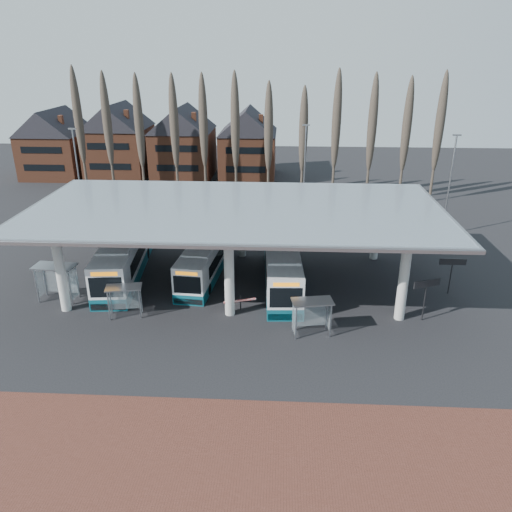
# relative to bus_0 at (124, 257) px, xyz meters

# --- Properties ---
(ground) EXTENTS (140.00, 140.00, 0.00)m
(ground) POSITION_rel_bus_0_xyz_m (9.45, -8.72, -1.65)
(ground) COLOR black
(ground) RESTS_ON ground
(brick_strip) EXTENTS (70.00, 10.00, 0.03)m
(brick_strip) POSITION_rel_bus_0_xyz_m (9.45, -20.72, -1.63)
(brick_strip) COLOR #542B21
(brick_strip) RESTS_ON ground
(station_canopy) EXTENTS (32.00, 16.00, 6.34)m
(station_canopy) POSITION_rel_bus_0_xyz_m (9.45, -0.72, 4.03)
(station_canopy) COLOR beige
(station_canopy) RESTS_ON ground
(poplar_row) EXTENTS (45.10, 1.10, 14.50)m
(poplar_row) POSITION_rel_bus_0_xyz_m (9.45, 24.28, 7.13)
(poplar_row) COLOR #473D33
(poplar_row) RESTS_ON ground
(townhouse_row) EXTENTS (36.80, 10.30, 12.25)m
(townhouse_row) POSITION_rel_bus_0_xyz_m (-6.30, 35.28, 4.29)
(townhouse_row) COLOR brown
(townhouse_row) RESTS_ON ground
(lamp_post_a) EXTENTS (0.80, 0.16, 10.17)m
(lamp_post_a) POSITION_rel_bus_0_xyz_m (-8.55, 13.28, 3.69)
(lamp_post_a) COLOR slate
(lamp_post_a) RESTS_ON ground
(lamp_post_b) EXTENTS (0.80, 0.16, 10.17)m
(lamp_post_b) POSITION_rel_bus_0_xyz_m (15.45, 17.28, 3.69)
(lamp_post_b) COLOR slate
(lamp_post_b) RESTS_ON ground
(lamp_post_c) EXTENTS (0.80, 0.16, 10.17)m
(lamp_post_c) POSITION_rel_bus_0_xyz_m (29.45, 11.28, 3.69)
(lamp_post_c) COLOR slate
(lamp_post_c) RESTS_ON ground
(bus_0) EXTENTS (3.90, 12.80, 3.50)m
(bus_0) POSITION_rel_bus_0_xyz_m (0.00, 0.00, 0.00)
(bus_0) COLOR white
(bus_0) RESTS_ON ground
(bus_1) EXTENTS (3.37, 11.20, 3.07)m
(bus_1) POSITION_rel_bus_0_xyz_m (6.74, 0.42, -0.20)
(bus_1) COLOR white
(bus_1) RESTS_ON ground
(bus_2) EXTENTS (3.20, 12.21, 3.36)m
(bus_2) POSITION_rel_bus_0_xyz_m (13.12, -0.99, -0.07)
(bus_2) COLOR white
(bus_2) RESTS_ON ground
(shelter_0) EXTENTS (3.14, 1.71, 2.83)m
(shelter_0) POSITION_rel_bus_0_xyz_m (-3.70, -4.57, 0.41)
(shelter_0) COLOR gray
(shelter_0) RESTS_ON ground
(shelter_1) EXTENTS (2.66, 1.67, 2.30)m
(shelter_1) POSITION_rel_bus_0_xyz_m (2.07, -6.74, 0.02)
(shelter_1) COLOR gray
(shelter_1) RESTS_ON ground
(shelter_2) EXTENTS (2.86, 1.77, 2.48)m
(shelter_2) POSITION_rel_bus_0_xyz_m (15.12, -8.50, 0.15)
(shelter_2) COLOR gray
(shelter_2) RESTS_ON ground
(info_sign_0) EXTENTS (1.96, 0.92, 3.10)m
(info_sign_0) POSITION_rel_bus_0_xyz_m (23.02, -6.36, 0.95)
(info_sign_0) COLOR black
(info_sign_0) RESTS_ON ground
(info_sign_1) EXTENTS (1.98, 0.14, 2.94)m
(info_sign_1) POSITION_rel_bus_0_xyz_m (26.10, -2.07, 0.81)
(info_sign_1) COLOR black
(info_sign_1) RESTS_ON ground
(barrier) EXTENTS (2.26, 0.98, 1.17)m
(barrier) POSITION_rel_bus_0_xyz_m (10.16, -5.92, -0.74)
(barrier) COLOR black
(barrier) RESTS_ON ground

